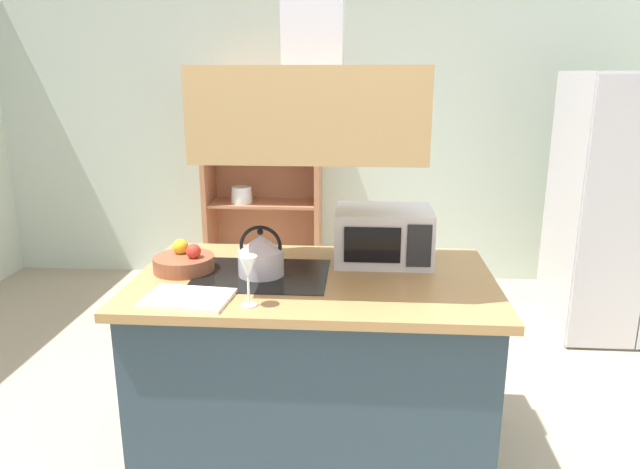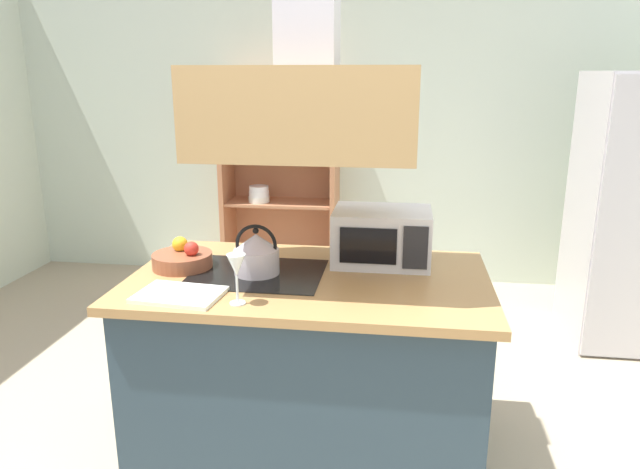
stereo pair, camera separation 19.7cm
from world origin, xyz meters
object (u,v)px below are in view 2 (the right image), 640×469
object	(u,v)px
kettle	(256,254)
dish_cabinet	(281,193)
microwave	(382,236)
fruit_bowl	(183,259)
wine_glass_on_counter	(236,268)
cutting_board	(180,295)

from	to	relation	value
kettle	dish_cabinet	bearing A→B (deg)	99.21
microwave	fruit_bowl	world-z (taller)	microwave
dish_cabinet	microwave	bearing A→B (deg)	-66.44
kettle	microwave	bearing A→B (deg)	24.34
wine_glass_on_counter	fruit_bowl	world-z (taller)	wine_glass_on_counter
cutting_board	wine_glass_on_counter	bearing A→B (deg)	-8.90
dish_cabinet	microwave	distance (m)	2.39
cutting_board	microwave	xyz separation A→B (m)	(0.80, 0.57, 0.12)
kettle	wine_glass_on_counter	size ratio (longest dim) A/B	1.12
dish_cabinet	fruit_bowl	bearing A→B (deg)	-89.36
dish_cabinet	fruit_bowl	size ratio (longest dim) A/B	6.29
kettle	fruit_bowl	size ratio (longest dim) A/B	0.83
fruit_bowl	microwave	bearing A→B (deg)	12.88
microwave	cutting_board	bearing A→B (deg)	-144.40
kettle	fruit_bowl	xyz separation A→B (m)	(-0.37, 0.04, -0.05)
cutting_board	fruit_bowl	distance (m)	0.38
dish_cabinet	microwave	size ratio (longest dim) A/B	3.82
cutting_board	microwave	bearing A→B (deg)	35.60
microwave	dish_cabinet	bearing A→B (deg)	113.56
fruit_bowl	dish_cabinet	bearing A→B (deg)	90.64
dish_cabinet	microwave	xyz separation A→B (m)	(0.95, -2.17, 0.25)
fruit_bowl	kettle	bearing A→B (deg)	-6.28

